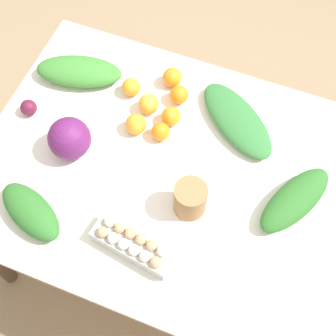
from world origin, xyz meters
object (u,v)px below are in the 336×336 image
paper_bag (190,199)px  orange_1 (171,116)px  greens_bunch_beet_tops (79,71)px  orange_2 (179,95)px  greens_bunch_scallion (31,212)px  orange_3 (149,104)px  greens_bunch_chard (295,200)px  greens_bunch_dandelion (237,120)px  cabbage_purple (69,138)px  egg_carton (133,244)px  beet_root (29,108)px  orange_6 (172,77)px  orange_4 (131,87)px  orange_5 (161,132)px  orange_0 (136,124)px

paper_bag → orange_1: paper_bag is taller
greens_bunch_beet_tops → orange_2: greens_bunch_beet_tops is taller
greens_bunch_scallion → orange_3: (-0.20, -0.56, -0.00)m
orange_1 → greens_bunch_chard: bearing=162.3°
greens_bunch_dandelion → cabbage_purple: bearing=31.4°
egg_carton → greens_bunch_beet_tops: (0.49, -0.58, -0.00)m
cabbage_purple → beet_root: bearing=-21.0°
orange_1 → greens_bunch_beet_tops: bearing=-8.5°
egg_carton → greens_bunch_chard: 0.58m
beet_root → orange_6: 0.57m
greens_bunch_chard → orange_4: size_ratio=4.48×
orange_4 → beet_root: bearing=34.8°
orange_5 → greens_bunch_beet_tops: bearing=-19.0°
greens_bunch_beet_tops → orange_5: bearing=161.0°
beet_root → orange_3: size_ratio=0.80×
orange_3 → orange_6: size_ratio=1.02×
paper_bag → greens_bunch_beet_tops: bearing=-31.4°
beet_root → greens_bunch_scallion: bearing=120.5°
orange_3 → orange_6: 0.16m
greens_bunch_scallion → cabbage_purple: bearing=-91.2°
paper_bag → orange_4: size_ratio=1.86×
orange_2 → orange_3: (0.09, 0.09, 0.00)m
orange_6 → beet_root: bearing=35.5°
egg_carton → orange_1: 0.52m
beet_root → orange_1: 0.55m
paper_bag → beet_root: 0.73m
greens_bunch_chard → orange_5: greens_bunch_chard is taller
greens_bunch_scallion → greens_bunch_beet_tops: bearing=-79.1°
orange_5 → orange_6: 0.26m
greens_bunch_dandelion → beet_root: (0.77, 0.24, 0.00)m
orange_4 → orange_1: bearing=160.0°
paper_bag → orange_1: 0.36m
orange_1 → orange_4: size_ratio=1.01×
greens_bunch_dandelion → beet_root: size_ratio=6.11×
beet_root → orange_4: 0.40m
orange_3 → beet_root: bearing=22.8°
greens_bunch_beet_tops → orange_0: 0.34m
greens_bunch_scallion → orange_2: size_ratio=3.70×
orange_4 → orange_5: orange_4 is taller
orange_1 → orange_4: bearing=-20.0°
cabbage_purple → orange_1: cabbage_purple is taller
greens_bunch_dandelion → orange_5: orange_5 is taller
orange_2 → orange_0: bearing=61.3°
cabbage_purple → orange_3: cabbage_purple is taller
orange_0 → cabbage_purple: bearing=41.5°
beet_root → orange_0: (-0.42, -0.08, 0.01)m
beet_root → orange_2: size_ratio=0.86×
orange_1 → orange_5: size_ratio=1.05×
orange_6 → egg_carton: bearing=100.5°
paper_bag → egg_carton: bearing=59.8°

